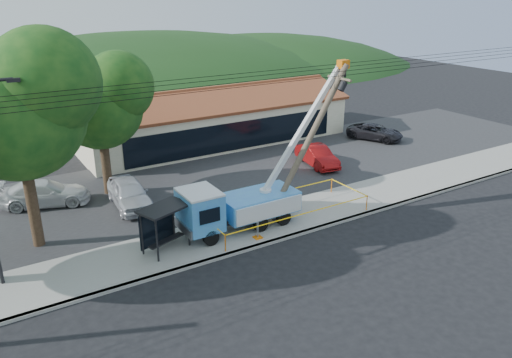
{
  "coord_description": "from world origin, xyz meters",
  "views": [
    {
      "loc": [
        -14.37,
        -16.81,
        12.25
      ],
      "look_at": [
        -0.96,
        5.0,
        2.41
      ],
      "focal_mm": 35.0,
      "sensor_mm": 36.0,
      "label": 1
    }
  ],
  "objects_px": {
    "leaning_pole": "(311,136)",
    "utility_truck": "(237,204)",
    "car_white": "(47,206)",
    "car_silver": "(131,207)",
    "car_dark": "(374,140)",
    "bus_shelter": "(162,218)",
    "car_red": "(317,166)"
  },
  "relations": [
    {
      "from": "car_white",
      "to": "car_dark",
      "type": "height_order",
      "value": "car_white"
    },
    {
      "from": "bus_shelter",
      "to": "car_dark",
      "type": "relative_size",
      "value": 0.59
    },
    {
      "from": "car_silver",
      "to": "car_white",
      "type": "distance_m",
      "value": 5.1
    },
    {
      "from": "bus_shelter",
      "to": "car_silver",
      "type": "xyz_separation_m",
      "value": [
        0.27,
        6.05,
        -1.83
      ]
    },
    {
      "from": "car_red",
      "to": "car_white",
      "type": "relative_size",
      "value": 0.86
    },
    {
      "from": "utility_truck",
      "to": "car_red",
      "type": "relative_size",
      "value": 2.31
    },
    {
      "from": "car_silver",
      "to": "car_dark",
      "type": "distance_m",
      "value": 22.49
    },
    {
      "from": "leaning_pole",
      "to": "bus_shelter",
      "type": "xyz_separation_m",
      "value": [
        -8.6,
        0.34,
        -2.87
      ]
    },
    {
      "from": "leaning_pole",
      "to": "bus_shelter",
      "type": "relative_size",
      "value": 3.05
    },
    {
      "from": "leaning_pole",
      "to": "car_white",
      "type": "xyz_separation_m",
      "value": [
        -12.58,
        9.22,
        -4.71
      ]
    },
    {
      "from": "leaning_pole",
      "to": "car_white",
      "type": "relative_size",
      "value": 1.64
    },
    {
      "from": "car_white",
      "to": "utility_truck",
      "type": "bearing_deg",
      "value": -119.6
    },
    {
      "from": "bus_shelter",
      "to": "car_silver",
      "type": "bearing_deg",
      "value": 67.74
    },
    {
      "from": "bus_shelter",
      "to": "car_white",
      "type": "relative_size",
      "value": 0.54
    },
    {
      "from": "leaning_pole",
      "to": "car_dark",
      "type": "bearing_deg",
      "value": 32.9
    },
    {
      "from": "bus_shelter",
      "to": "car_dark",
      "type": "bearing_deg",
      "value": 1.36
    },
    {
      "from": "car_red",
      "to": "leaning_pole",
      "type": "bearing_deg",
      "value": -122.32
    },
    {
      "from": "car_white",
      "to": "car_silver",
      "type": "bearing_deg",
      "value": -106.21
    },
    {
      "from": "bus_shelter",
      "to": "car_red",
      "type": "relative_size",
      "value": 0.63
    },
    {
      "from": "bus_shelter",
      "to": "leaning_pole",
      "type": "bearing_deg",
      "value": -22.01
    },
    {
      "from": "car_red",
      "to": "car_dark",
      "type": "height_order",
      "value": "car_red"
    },
    {
      "from": "utility_truck",
      "to": "bus_shelter",
      "type": "distance_m",
      "value": 4.21
    },
    {
      "from": "utility_truck",
      "to": "car_dark",
      "type": "height_order",
      "value": "utility_truck"
    },
    {
      "from": "car_white",
      "to": "car_dark",
      "type": "bearing_deg",
      "value": -72.93
    },
    {
      "from": "bus_shelter",
      "to": "car_dark",
      "type": "xyz_separation_m",
      "value": [
        22.6,
        8.72,
        -1.83
      ]
    },
    {
      "from": "bus_shelter",
      "to": "car_silver",
      "type": "relative_size",
      "value": 0.58
    },
    {
      "from": "leaning_pole",
      "to": "car_white",
      "type": "height_order",
      "value": "leaning_pole"
    },
    {
      "from": "leaning_pole",
      "to": "car_silver",
      "type": "xyz_separation_m",
      "value": [
        -8.33,
        6.39,
        -4.71
      ]
    },
    {
      "from": "utility_truck",
      "to": "car_white",
      "type": "relative_size",
      "value": 1.98
    },
    {
      "from": "utility_truck",
      "to": "car_silver",
      "type": "bearing_deg",
      "value": 123.47
    },
    {
      "from": "leaning_pole",
      "to": "utility_truck",
      "type": "bearing_deg",
      "value": 174.29
    },
    {
      "from": "car_dark",
      "to": "car_red",
      "type": "bearing_deg",
      "value": 170.53
    }
  ]
}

